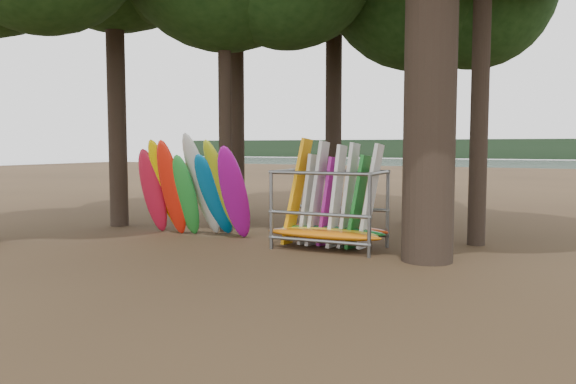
% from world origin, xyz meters
% --- Properties ---
extents(ground, '(120.00, 120.00, 0.00)m').
position_xyz_m(ground, '(0.00, 0.00, 0.00)').
color(ground, '#47331E').
rests_on(ground, ground).
extents(lake, '(160.00, 160.00, 0.00)m').
position_xyz_m(lake, '(0.00, 60.00, 0.00)').
color(lake, gray).
rests_on(lake, ground).
extents(far_shore, '(160.00, 4.00, 4.00)m').
position_xyz_m(far_shore, '(0.00, 110.00, 2.00)').
color(far_shore, black).
rests_on(far_shore, ground).
extents(kayak_row, '(3.78, 2.03, 3.10)m').
position_xyz_m(kayak_row, '(-2.39, 1.60, 1.32)').
color(kayak_row, red).
rests_on(kayak_row, ground).
extents(storage_rack, '(3.02, 1.55, 2.83)m').
position_xyz_m(storage_rack, '(1.82, 1.59, 0.94)').
color(storage_rack, slate).
rests_on(storage_rack, ground).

